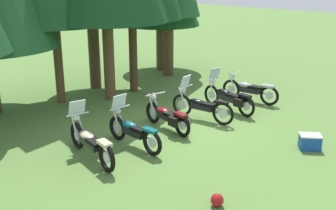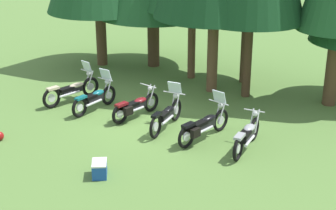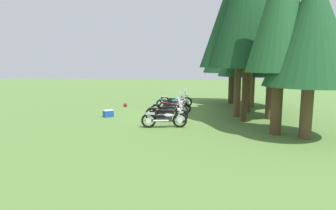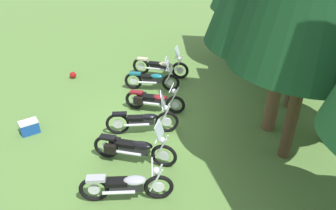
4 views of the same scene
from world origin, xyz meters
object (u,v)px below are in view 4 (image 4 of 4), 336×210
(motorcycle_1, at_px, (153,79))
(motorcycle_4, at_px, (133,148))
(motorcycle_0, at_px, (161,66))
(motorcycle_5, at_px, (127,185))
(motorcycle_3, at_px, (143,120))
(picnic_cooler, at_px, (29,127))
(dropped_helmet, at_px, (73,75))
(motorcycle_2, at_px, (153,100))

(motorcycle_1, relative_size, motorcycle_4, 0.91)
(motorcycle_0, bearing_deg, motorcycle_1, -88.39)
(motorcycle_5, bearing_deg, motorcycle_0, 81.61)
(motorcycle_3, distance_m, picnic_cooler, 3.56)
(motorcycle_1, distance_m, picnic_cooler, 4.71)
(motorcycle_3, bearing_deg, dropped_helmet, 124.94)
(picnic_cooler, bearing_deg, motorcycle_2, 115.18)
(motorcycle_1, relative_size, picnic_cooler, 3.23)
(motorcycle_3, relative_size, picnic_cooler, 3.35)
(motorcycle_3, relative_size, dropped_helmet, 8.20)
(motorcycle_1, xyz_separation_m, motorcycle_4, (4.28, 0.10, 0.02))
(motorcycle_1, xyz_separation_m, motorcycle_5, (5.66, 0.23, -0.00))
(dropped_helmet, bearing_deg, motorcycle_2, 58.91)
(motorcycle_5, xyz_separation_m, picnic_cooler, (-2.40, -3.62, -0.24))
(motorcycle_1, relative_size, motorcycle_5, 0.97)
(motorcycle_4, height_order, motorcycle_5, motorcycle_4)
(motorcycle_3, height_order, picnic_cooler, motorcycle_3)
(motorcycle_0, height_order, motorcycle_3, motorcycle_3)
(motorcycle_0, bearing_deg, motorcycle_3, -81.41)
(picnic_cooler, bearing_deg, dropped_helmet, -178.89)
(motorcycle_3, bearing_deg, motorcycle_4, -101.61)
(motorcycle_1, xyz_separation_m, dropped_helmet, (-0.71, -3.47, -0.32))
(motorcycle_1, height_order, picnic_cooler, motorcycle_1)
(motorcycle_2, distance_m, motorcycle_4, 2.74)
(motorcycle_4, bearing_deg, motorcycle_5, -77.74)
(motorcycle_2, bearing_deg, motorcycle_4, -86.18)
(dropped_helmet, bearing_deg, motorcycle_1, 78.52)
(motorcycle_1, xyz_separation_m, motorcycle_2, (1.54, 0.26, -0.03))
(motorcycle_4, bearing_deg, picnic_cooler, 170.83)
(motorcycle_4, height_order, dropped_helmet, motorcycle_4)
(motorcycle_4, bearing_deg, dropped_helmet, 132.78)
(motorcycle_3, xyz_separation_m, picnic_cooler, (0.36, -3.54, -0.27))
(motorcycle_2, height_order, motorcycle_4, motorcycle_4)
(motorcycle_3, bearing_deg, motorcycle_0, 79.63)
(motorcycle_1, bearing_deg, motorcycle_0, 82.89)
(motorcycle_0, xyz_separation_m, motorcycle_3, (4.15, -0.02, 0.01))
(motorcycle_4, xyz_separation_m, dropped_helmet, (-4.99, -3.58, -0.34))
(motorcycle_4, relative_size, picnic_cooler, 3.54)
(picnic_cooler, bearing_deg, motorcycle_1, 133.82)
(motorcycle_4, distance_m, dropped_helmet, 6.15)
(motorcycle_2, bearing_deg, motorcycle_1, 106.35)
(motorcycle_3, relative_size, motorcycle_5, 1.01)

